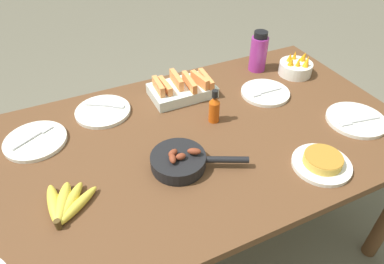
# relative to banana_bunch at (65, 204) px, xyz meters

# --- Properties ---
(ground_plane) EXTENTS (14.00, 14.00, 0.00)m
(ground_plane) POSITION_rel_banana_bunch_xyz_m (0.51, 0.14, -0.78)
(ground_plane) COLOR #666051
(dining_table) EXTENTS (1.78, 0.99, 0.76)m
(dining_table) POSITION_rel_banana_bunch_xyz_m (0.51, 0.14, -0.11)
(dining_table) COLOR brown
(dining_table) RESTS_ON ground_plane
(banana_bunch) EXTENTS (0.17, 0.19, 0.04)m
(banana_bunch) POSITION_rel_banana_bunch_xyz_m (0.00, 0.00, 0.00)
(banana_bunch) COLOR gold
(banana_bunch) RESTS_ON dining_table
(melon_tray) EXTENTS (0.29, 0.18, 0.10)m
(melon_tray) POSITION_rel_banana_bunch_xyz_m (0.60, 0.44, 0.02)
(melon_tray) COLOR silver
(melon_tray) RESTS_ON dining_table
(skillet) EXTENTS (0.33, 0.22, 0.08)m
(skillet) POSITION_rel_banana_bunch_xyz_m (0.41, 0.01, 0.01)
(skillet) COLOR black
(skillet) RESTS_ON dining_table
(frittata_plate_center) EXTENTS (0.21, 0.21, 0.05)m
(frittata_plate_center) POSITION_rel_banana_bunch_xyz_m (0.87, -0.20, 0.00)
(frittata_plate_center) COLOR silver
(frittata_plate_center) RESTS_ON dining_table
(empty_plate_near_front) EXTENTS (0.24, 0.24, 0.02)m
(empty_plate_near_front) POSITION_rel_banana_bunch_xyz_m (-0.05, 0.38, -0.01)
(empty_plate_near_front) COLOR silver
(empty_plate_near_front) RESTS_ON dining_table
(empty_plate_far_left) EXTENTS (0.24, 0.24, 0.02)m
(empty_plate_far_left) POSITION_rel_banana_bunch_xyz_m (1.18, -0.06, -0.01)
(empty_plate_far_left) COLOR silver
(empty_plate_far_left) RESTS_ON dining_table
(empty_plate_far_right) EXTENTS (0.23, 0.23, 0.02)m
(empty_plate_far_right) POSITION_rel_banana_bunch_xyz_m (0.96, 0.28, -0.01)
(empty_plate_far_right) COLOR silver
(empty_plate_far_right) RESTS_ON dining_table
(empty_plate_mid_edge) EXTENTS (0.24, 0.24, 0.02)m
(empty_plate_mid_edge) POSITION_rel_banana_bunch_xyz_m (0.23, 0.46, -0.01)
(empty_plate_mid_edge) COLOR silver
(empty_plate_mid_edge) RESTS_ON dining_table
(fruit_bowl_mango) EXTENTS (0.16, 0.16, 0.12)m
(fruit_bowl_mango) POSITION_rel_banana_bunch_xyz_m (1.20, 0.37, 0.02)
(fruit_bowl_mango) COLOR silver
(fruit_bowl_mango) RESTS_ON dining_table
(water_bottle) EXTENTS (0.09, 0.09, 0.21)m
(water_bottle) POSITION_rel_banana_bunch_xyz_m (1.05, 0.50, 0.08)
(water_bottle) COLOR #992D89
(water_bottle) RESTS_ON dining_table
(hot_sauce_bottle) EXTENTS (0.05, 0.05, 0.15)m
(hot_sauce_bottle) POSITION_rel_banana_bunch_xyz_m (0.64, 0.20, 0.05)
(hot_sauce_bottle) COLOR #C64C0F
(hot_sauce_bottle) RESTS_ON dining_table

